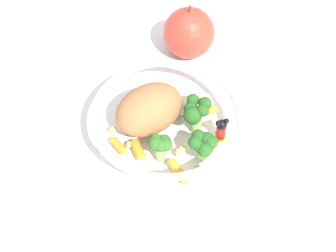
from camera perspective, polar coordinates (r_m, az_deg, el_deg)
The scene contains 3 objects.
ground_plane at distance 0.70m, azimuth -1.01°, elevation -1.69°, with size 2.40×2.40×0.00m, color white.
food_container at distance 0.68m, azimuth -0.33°, elevation 0.69°, with size 0.21×0.21×0.07m.
loose_apple at distance 0.79m, azimuth 2.39°, elevation 10.49°, with size 0.08×0.08×0.09m.
Camera 1 is at (-0.20, -0.37, 0.56)m, focal length 53.84 mm.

